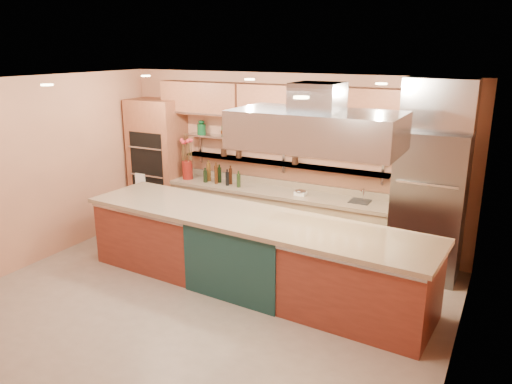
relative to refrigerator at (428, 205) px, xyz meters
The scene contains 21 objects.
floor 3.35m from the refrigerator, 137.68° to the right, with size 6.00×5.00×0.02m, color gray.
ceiling 3.63m from the refrigerator, 137.68° to the right, with size 6.00×5.00×0.02m, color black.
wall_back 2.40m from the refrigerator, behind, with size 6.00×0.04×2.80m, color tan.
wall_front 5.21m from the refrigerator, 116.86° to the right, with size 6.00×0.04×2.80m, color tan.
wall_left 5.77m from the refrigerator, 158.20° to the right, with size 0.04×5.00×2.80m, color tan.
wall_right 2.26m from the refrigerator, 73.10° to the right, with size 0.04×5.00×2.80m, color tan.
oven_stack 4.80m from the refrigerator, behind, with size 0.95×0.64×2.30m, color #9B5638.
refrigerator is the anchor object (origin of this frame).
back_counter 2.47m from the refrigerator, behind, with size 3.84×0.64×0.93m, color #9E845F.
wall_shelf_lower 2.43m from the refrigerator, behind, with size 3.60×0.26×0.03m, color #A5A7AC.
wall_shelf_upper 2.50m from the refrigerator, behind, with size 3.60×0.26×0.03m, color #A5A7AC.
upper_cabinets 2.69m from the refrigerator, behind, with size 4.60×0.36×0.55m, color #9B5638.
range_hood 2.24m from the refrigerator, 127.00° to the right, with size 2.00×1.00×0.45m, color #A5A7AC.
ceiling_downlights 3.50m from the refrigerator, 140.46° to the right, with size 4.00×2.80×0.02m, color #FFE5A5.
island 2.60m from the refrigerator, 143.44° to the right, with size 4.89×1.06×1.02m, color maroon.
flower_vase 4.13m from the refrigerator, behind, with size 0.18×0.18×0.33m, color maroon.
oil_bottle_cluster 3.39m from the refrigerator, behind, with size 0.78×0.22×0.25m, color black.
kitchen_scale 1.95m from the refrigerator, behind, with size 0.18×0.13×0.10m, color white.
bar_faucet 0.97m from the refrigerator, behind, with size 0.03×0.03×0.21m, color white.
copper_kettle 3.32m from the refrigerator, behind, with size 0.17×0.17×0.14m, color #C36C2D.
green_canister 3.15m from the refrigerator, behind, with size 0.15×0.15×0.18m, color #0E411F.
Camera 1 is at (3.31, -4.90, 3.20)m, focal length 35.00 mm.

